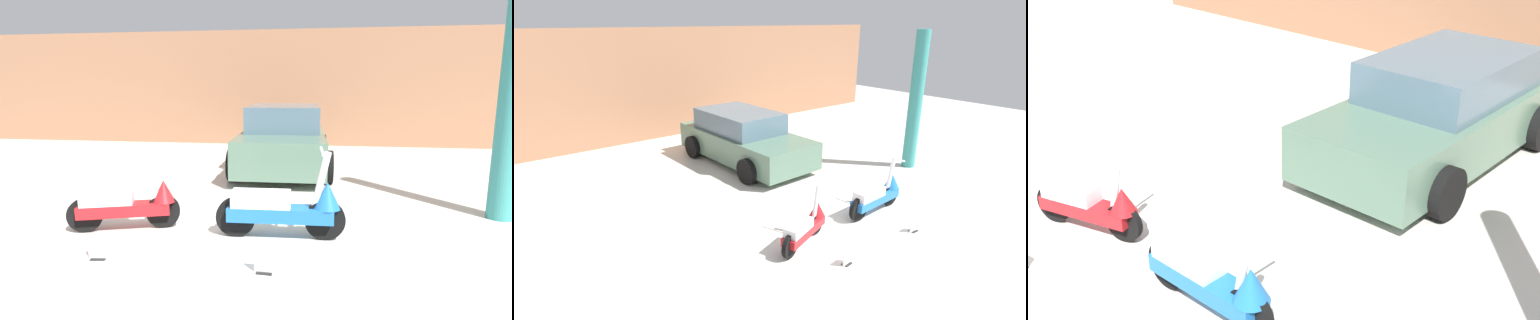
% 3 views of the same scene
% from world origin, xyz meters
% --- Properties ---
extents(ground_plane, '(28.00, 28.00, 0.00)m').
position_xyz_m(ground_plane, '(0.00, 0.00, 0.00)').
color(ground_plane, silver).
extents(wall_back, '(19.60, 0.12, 3.49)m').
position_xyz_m(wall_back, '(0.00, 8.63, 1.75)').
color(wall_back, '#9E6B4C').
rests_on(wall_back, ground_plane).
extents(scooter_front_left, '(1.33, 0.68, 0.96)m').
position_xyz_m(scooter_front_left, '(-0.83, 0.74, 0.34)').
color(scooter_front_left, black).
rests_on(scooter_front_left, ground_plane).
extents(scooter_front_right, '(1.55, 0.56, 1.08)m').
position_xyz_m(scooter_front_right, '(1.15, 0.74, 0.38)').
color(scooter_front_right, black).
rests_on(scooter_front_right, ground_plane).
extents(car_rear_left, '(2.07, 4.14, 1.39)m').
position_xyz_m(car_rear_left, '(0.79, 4.92, 0.66)').
color(car_rear_left, '#51705B').
rests_on(car_rear_left, ground_plane).
extents(placard_near_left_scooter, '(0.20, 0.14, 0.26)m').
position_xyz_m(placard_near_left_scooter, '(-0.76, -0.15, 0.11)').
color(placard_near_left_scooter, black).
rests_on(placard_near_left_scooter, ground_plane).
extents(placard_near_right_scooter, '(0.20, 0.13, 0.26)m').
position_xyz_m(placard_near_right_scooter, '(1.01, -0.21, 0.11)').
color(placard_near_right_scooter, black).
rests_on(placard_near_right_scooter, ground_plane).
extents(support_column_side, '(0.34, 0.34, 3.49)m').
position_xyz_m(support_column_side, '(4.02, 1.89, 1.75)').
color(support_column_side, teal).
rests_on(support_column_side, ground_plane).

